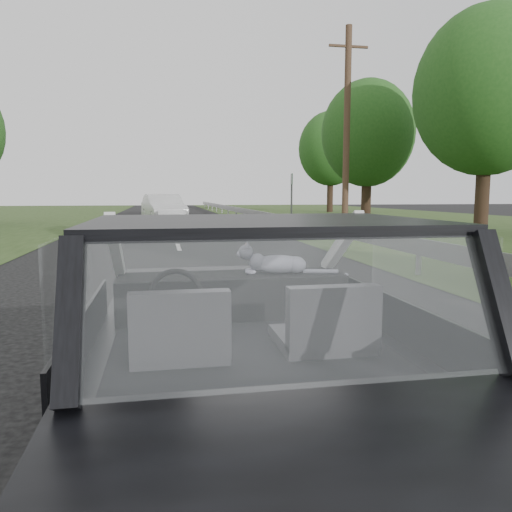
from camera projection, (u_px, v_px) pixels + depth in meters
name	position (u px, v px, depth m)	size (l,w,h in m)	color
ground	(246.00, 452.00, 3.05)	(140.00, 140.00, 0.00)	#292929
subject_car	(246.00, 337.00, 2.96)	(1.80, 4.00, 1.45)	black
dashboard	(232.00, 295.00, 3.56)	(1.58, 0.45, 0.30)	black
driver_seat	(180.00, 327.00, 2.59)	(0.50, 0.72, 0.42)	#262629
passenger_seat	(327.00, 320.00, 2.74)	(0.50, 0.72, 0.42)	#262629
steering_wheel	(176.00, 296.00, 3.19)	(0.36, 0.36, 0.04)	black
cat	(278.00, 263.00, 3.57)	(0.52, 0.16, 0.23)	slate
guardrail	(341.00, 231.00, 13.53)	(0.05, 90.00, 0.32)	#989898
other_car	(164.00, 210.00, 25.47)	(1.89, 4.78, 1.57)	silver
highway_sign	(292.00, 197.00, 30.87)	(0.11, 1.13, 2.82)	#1C6031
utility_pole	(347.00, 130.00, 21.58)	(0.28, 0.28, 8.67)	brown
tree_1	(486.00, 125.00, 19.08)	(5.54, 5.54, 8.39)	#1E4A17
tree_2	(367.00, 155.00, 25.69)	(4.74, 4.74, 7.19)	#1E4A17
tree_3	(331.00, 163.00, 43.49)	(5.59, 5.59, 8.48)	#1E4A17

